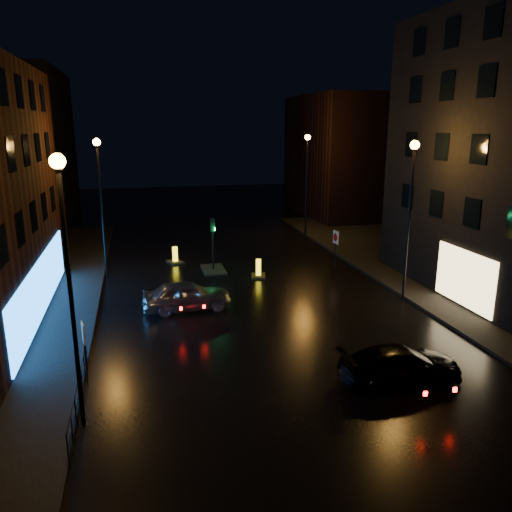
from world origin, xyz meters
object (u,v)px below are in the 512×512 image
object	(u,v)px
traffic_signal	(213,263)
dark_sedan	(400,365)
silver_hatchback	(187,295)
bollard_far	(175,259)
road_sign_right	(336,241)
bollard_near	(258,273)
road_sign_left	(84,338)

from	to	relation	value
traffic_signal	dark_sedan	xyz separation A→B (m)	(4.42, -15.87, 0.17)
traffic_signal	silver_hatchback	distance (m)	7.09
dark_sedan	bollard_far	distance (m)	19.48
road_sign_right	bollard_near	bearing A→B (deg)	-2.96
traffic_signal	silver_hatchback	size ratio (longest dim) A/B	0.78
silver_hatchback	road_sign_left	xyz separation A→B (m)	(-4.32, -6.55, 0.97)
dark_sedan	bollard_near	bearing A→B (deg)	6.93
bollard_near	dark_sedan	bearing A→B (deg)	-68.21
silver_hatchback	road_sign_right	world-z (taller)	road_sign_right
road_sign_right	road_sign_left	bearing A→B (deg)	31.27
silver_hatchback	bollard_far	size ratio (longest dim) A/B	2.95
bollard_far	road_sign_left	size ratio (longest dim) A/B	0.65
traffic_signal	road_sign_left	bearing A→B (deg)	-116.86
silver_hatchback	road_sign_left	size ratio (longest dim) A/B	1.92
road_sign_left	road_sign_right	size ratio (longest dim) A/B	0.90
traffic_signal	road_sign_right	size ratio (longest dim) A/B	1.34
traffic_signal	road_sign_right	distance (m)	7.99
bollard_near	road_sign_left	distance (m)	14.55
traffic_signal	road_sign_left	distance (m)	14.87
traffic_signal	road_sign_right	bearing A→B (deg)	-11.86
road_sign_left	traffic_signal	bearing A→B (deg)	52.49
road_sign_left	bollard_far	bearing A→B (deg)	63.46
road_sign_left	bollard_near	bearing A→B (deg)	39.92
traffic_signal	bollard_far	distance (m)	3.32
bollard_near	road_sign_right	world-z (taller)	road_sign_right
traffic_signal	bollard_near	xyz separation A→B (m)	(2.50, -2.04, -0.26)
silver_hatchback	bollard_near	distance (m)	6.74
dark_sedan	traffic_signal	bearing A→B (deg)	14.58
dark_sedan	road_sign_right	size ratio (longest dim) A/B	1.79
traffic_signal	road_sign_right	xyz separation A→B (m)	(7.70, -1.62, 1.42)
bollard_far	dark_sedan	bearing A→B (deg)	-90.77
bollard_far	road_sign_right	xyz separation A→B (m)	(9.94, -4.05, 1.68)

